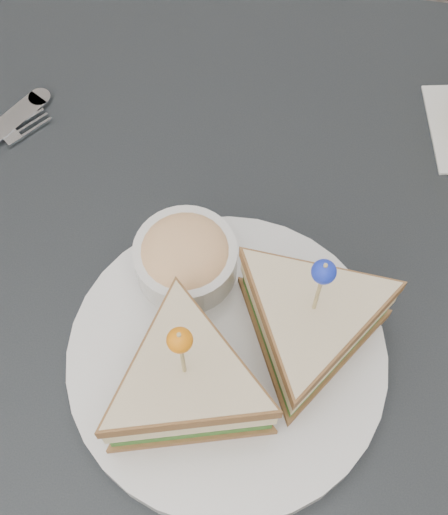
% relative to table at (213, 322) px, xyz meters
% --- Properties ---
extents(ground_plane, '(3.50, 3.50, 0.00)m').
position_rel_table_xyz_m(ground_plane, '(0.00, 0.00, -0.67)').
color(ground_plane, '#3F3833').
extents(table, '(0.80, 0.80, 0.75)m').
position_rel_table_xyz_m(table, '(0.00, 0.00, 0.00)').
color(table, black).
rests_on(table, ground).
extents(plate_meal, '(0.33, 0.33, 0.16)m').
position_rel_table_xyz_m(plate_meal, '(0.03, -0.06, 0.12)').
color(plate_meal, silver).
rests_on(plate_meal, table).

